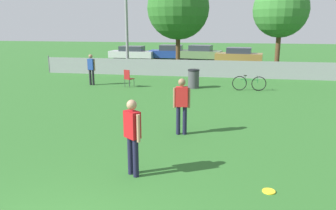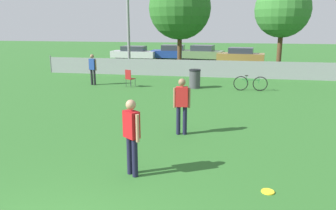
% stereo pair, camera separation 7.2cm
% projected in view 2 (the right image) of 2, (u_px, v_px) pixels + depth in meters
% --- Properties ---
extents(fence_backline, '(20.18, 0.07, 1.21)m').
position_uv_depth(fence_backline, '(191.00, 68.00, 21.46)').
color(fence_backline, gray).
rests_on(fence_backline, ground_plane).
extents(tree_near_pole, '(4.40, 4.40, 6.67)m').
position_uv_depth(tree_near_pole, '(180.00, 8.00, 23.16)').
color(tree_near_pole, '#4C331E').
rests_on(tree_near_pole, ground_plane).
extents(tree_far_right, '(3.64, 3.64, 6.12)m').
position_uv_depth(tree_far_right, '(283.00, 10.00, 21.61)').
color(tree_far_right, '#4C331E').
rests_on(tree_far_right, ground_plane).
extents(player_thrower_red, '(0.52, 0.27, 1.76)m').
position_uv_depth(player_thrower_red, '(182.00, 103.00, 9.98)').
color(player_thrower_red, '#191933').
rests_on(player_thrower_red, ground_plane).
extents(player_defender_red, '(0.43, 0.40, 1.76)m').
position_uv_depth(player_defender_red, '(132.00, 132.00, 7.21)').
color(player_defender_red, '#191933').
rests_on(player_defender_red, ground_plane).
extents(spectator_in_blue, '(0.50, 0.28, 1.73)m').
position_uv_depth(spectator_in_blue, '(93.00, 67.00, 18.38)').
color(spectator_in_blue, black).
rests_on(spectator_in_blue, ground_plane).
extents(frisbee_disc, '(0.27, 0.27, 0.03)m').
position_uv_depth(frisbee_disc, '(268.00, 192.00, 6.68)').
color(frisbee_disc, yellow).
rests_on(frisbee_disc, ground_plane).
extents(folding_chair_sideline, '(0.54, 0.54, 0.96)m').
position_uv_depth(folding_chair_sideline, '(129.00, 77.00, 17.86)').
color(folding_chair_sideline, '#333338').
rests_on(folding_chair_sideline, ground_plane).
extents(bicycle_sideline, '(1.73, 0.44, 0.80)m').
position_uv_depth(bicycle_sideline, '(250.00, 83.00, 16.88)').
color(bicycle_sideline, black).
rests_on(bicycle_sideline, ground_plane).
extents(trash_bin, '(0.62, 0.62, 1.01)m').
position_uv_depth(trash_bin, '(195.00, 79.00, 17.59)').
color(trash_bin, '#3F3F44').
rests_on(trash_bin, ground_plane).
extents(parked_car_silver, '(4.38, 1.86, 1.30)m').
position_uv_depth(parked_car_silver, '(134.00, 53.00, 32.21)').
color(parked_car_silver, black).
rests_on(parked_car_silver, ground_plane).
extents(parked_car_blue, '(4.22, 1.93, 1.41)m').
position_uv_depth(parked_car_blue, '(173.00, 52.00, 32.18)').
color(parked_car_blue, black).
rests_on(parked_car_blue, ground_plane).
extents(parked_car_olive, '(4.15, 2.33, 1.44)m').
position_uv_depth(parked_car_olive, '(202.00, 53.00, 31.43)').
color(parked_car_olive, black).
rests_on(parked_car_olive, ground_plane).
extents(parked_car_tan, '(4.26, 2.23, 1.35)m').
position_uv_depth(parked_car_tan, '(241.00, 55.00, 29.25)').
color(parked_car_tan, black).
rests_on(parked_car_tan, ground_plane).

